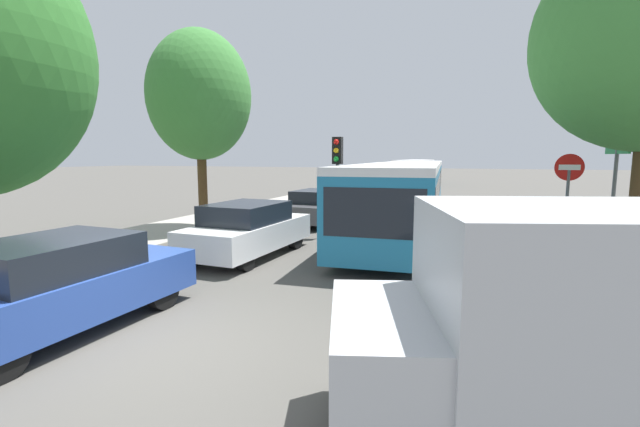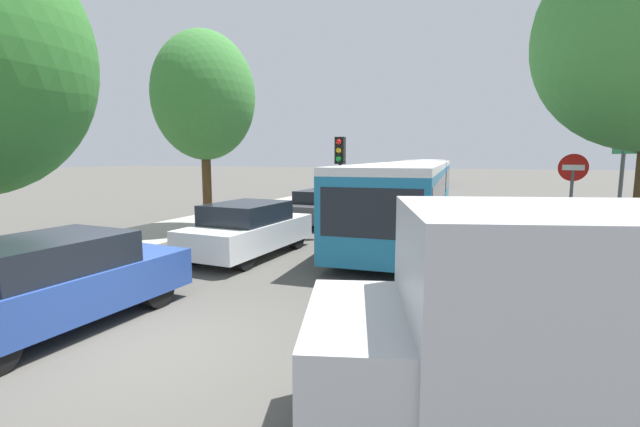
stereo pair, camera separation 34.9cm
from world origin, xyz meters
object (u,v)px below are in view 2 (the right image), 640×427
object	(u,v)px
no_entry_sign	(571,191)
direction_sign_post	(623,164)
traffic_light	(340,164)
tree_left_mid	(204,96)
city_bus_rear	(425,170)
queued_car_white	(248,229)
queued_car_graphite	(322,207)
white_van	(611,328)
queued_car_red	(391,188)
queued_car_black	(371,193)
queued_car_blue	(53,282)
articulated_bus	(411,189)

from	to	relation	value
no_entry_sign	direction_sign_post	xyz separation A→B (m)	(1.36, 1.28, 0.68)
traffic_light	tree_left_mid	size ratio (longest dim) A/B	0.47
city_bus_rear	queued_car_white	xyz separation A→B (m)	(0.12, -33.58, -0.65)
queued_car_white	queued_car_graphite	xyz separation A→B (m)	(-0.23, 6.06, -0.05)
city_bus_rear	tree_left_mid	world-z (taller)	tree_left_mid
city_bus_rear	queued_car_graphite	xyz separation A→B (m)	(-0.11, -27.52, -0.70)
white_van	direction_sign_post	size ratio (longest dim) A/B	1.49
no_entry_sign	queued_car_red	bearing A→B (deg)	-152.42
city_bus_rear	queued_car_white	size ratio (longest dim) A/B	2.60
tree_left_mid	queued_car_black	bearing A→B (deg)	69.06
queued_car_blue	queued_car_white	distance (m)	5.55
no_entry_sign	queued_car_white	bearing A→B (deg)	-72.52
no_entry_sign	white_van	bearing A→B (deg)	-5.89
tree_left_mid	white_van	bearing A→B (deg)	-38.96
articulated_bus	queued_car_blue	distance (m)	13.11
queued_car_graphite	queued_car_red	xyz separation A→B (m)	(0.09, 12.29, -0.03)
city_bus_rear	white_van	size ratio (longest dim) A/B	2.12
queued_car_blue	queued_car_white	world-z (taller)	queued_car_blue
articulated_bus	tree_left_mid	size ratio (longest dim) A/B	2.36
queued_car_black	queued_car_red	xyz separation A→B (m)	(-0.22, 5.74, -0.08)
queued_car_graphite	queued_car_black	bearing A→B (deg)	-0.36
tree_left_mid	direction_sign_post	bearing A→B (deg)	3.59
no_entry_sign	traffic_light	bearing A→B (deg)	-98.57
queued_car_red	traffic_light	distance (m)	14.98
city_bus_rear	queued_car_blue	xyz separation A→B (m)	(-0.09, -39.13, -0.65)
articulated_bus	queued_car_white	world-z (taller)	articulated_bus
queued_car_black	direction_sign_post	world-z (taller)	direction_sign_post
city_bus_rear	no_entry_sign	size ratio (longest dim) A/B	4.02
queued_car_blue	queued_car_red	bearing A→B (deg)	2.15
traffic_light	city_bus_rear	bearing A→B (deg)	-176.41
queued_car_black	articulated_bus	bearing A→B (deg)	-148.15
traffic_light	queued_car_red	bearing A→B (deg)	-173.33
city_bus_rear	direction_sign_post	xyz separation A→B (m)	(9.59, -29.75, 1.15)
queued_car_graphite	traffic_light	distance (m)	3.49
queued_car_black	white_van	xyz separation A→B (m)	(7.18, -18.38, 0.48)
queued_car_blue	tree_left_mid	bearing A→B (deg)	23.91
direction_sign_post	tree_left_mid	xyz separation A→B (m)	(-13.07, -0.82, 2.35)
queued_car_red	traffic_light	world-z (taller)	traffic_light
no_entry_sign	tree_left_mid	xyz separation A→B (m)	(-11.71, 0.46, 3.02)
queued_car_graphite	traffic_light	world-z (taller)	traffic_light
queued_car_graphite	white_van	size ratio (longest dim) A/B	0.76
articulated_bus	queued_car_graphite	world-z (taller)	articulated_bus
direction_sign_post	queued_car_graphite	bearing A→B (deg)	-21.20
queued_car_black	direction_sign_post	distance (m)	12.99
articulated_bus	queued_car_black	world-z (taller)	articulated_bus
queued_car_white	white_van	size ratio (longest dim) A/B	0.81
queued_car_blue	queued_car_black	size ratio (longest dim) A/B	0.99
articulated_bus	direction_sign_post	size ratio (longest dim) A/B	4.73
white_van	queued_car_black	bearing A→B (deg)	-86.02
queued_car_white	direction_sign_post	xyz separation A→B (m)	(9.47, 3.83, 1.80)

